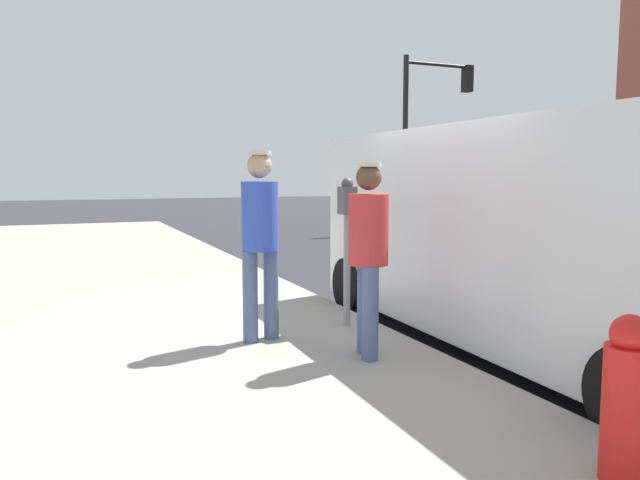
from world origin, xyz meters
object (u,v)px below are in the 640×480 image
Objects in this scene: pedestrian_in_red at (368,247)px; parking_meter_near at (347,226)px; parked_van at (530,231)px; pedestrian_in_blue at (260,232)px; traffic_light_corner at (429,114)px; fire_hydrant at (627,401)px.

parking_meter_near is at bearing -106.49° from pedestrian_in_red.
parked_van reaches higher than pedestrian_in_red.
parked_van is (-2.48, 0.79, -0.01)m from pedestrian_in_blue.
parked_van reaches higher than pedestrian_in_blue.
pedestrian_in_blue is 2.60m from parked_van.
parked_van is at bearing 60.90° from traffic_light_corner.
traffic_light_corner reaches higher than fire_hydrant.
parking_meter_near is 12.98m from traffic_light_corner.
parked_van is (-1.50, 0.97, -0.03)m from parking_meter_near.
parked_van is (-1.81, -0.07, 0.06)m from pedestrian_in_red.
traffic_light_corner is at bearing -119.10° from parked_van.
fire_hydrant is (7.80, 13.60, -2.95)m from traffic_light_corner.
parking_meter_near is 0.86× the size of pedestrian_in_blue.
parking_meter_near is at bearing -91.68° from fire_hydrant.
parked_van is at bearing 162.41° from pedestrian_in_blue.
traffic_light_corner is at bearing -127.12° from parking_meter_near.
parked_van reaches higher than parking_meter_near.
fire_hydrant is (1.60, 2.45, -0.59)m from parked_van.
parked_van is at bearing 147.21° from parking_meter_near.
parked_van is at bearing -177.90° from pedestrian_in_red.
pedestrian_in_red is 2.45m from fire_hydrant.
pedestrian_in_blue is 3.41m from fire_hydrant.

